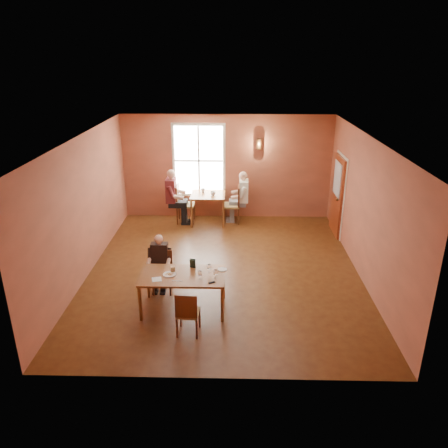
{
  "coord_description": "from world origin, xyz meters",
  "views": [
    {
      "loc": [
        0.22,
        -8.78,
        4.62
      ],
      "look_at": [
        0.0,
        0.2,
        1.05
      ],
      "focal_mm": 35.0,
      "sensor_mm": 36.0,
      "label": 1
    }
  ],
  "objects_px": {
    "second_table": "(208,208)",
    "chair_diner_white": "(231,204)",
    "diner_white": "(232,199)",
    "chair_diner_main": "(162,273)",
    "chair_empty": "(188,312)",
    "diner_main": "(162,267)",
    "diner_maroon": "(184,197)",
    "main_table": "(184,292)",
    "chair_diner_maroon": "(186,204)"
  },
  "relations": [
    {
      "from": "diner_main",
      "to": "chair_diner_white",
      "type": "height_order",
      "value": "diner_main"
    },
    {
      "from": "chair_empty",
      "to": "diner_maroon",
      "type": "xyz_separation_m",
      "value": [
        -0.64,
        5.35,
        0.34
      ]
    },
    {
      "from": "diner_main",
      "to": "diner_maroon",
      "type": "distance_m",
      "value": 3.98
    },
    {
      "from": "chair_diner_white",
      "to": "diner_maroon",
      "type": "xyz_separation_m",
      "value": [
        -1.33,
        0.0,
        0.22
      ]
    },
    {
      "from": "second_table",
      "to": "chair_diner_white",
      "type": "xyz_separation_m",
      "value": [
        0.65,
        0.0,
        0.11
      ]
    },
    {
      "from": "second_table",
      "to": "diner_white",
      "type": "distance_m",
      "value": 0.74
    },
    {
      "from": "main_table",
      "to": "diner_maroon",
      "type": "xyz_separation_m",
      "value": [
        -0.48,
        4.59,
        0.4
      ]
    },
    {
      "from": "chair_empty",
      "to": "main_table",
      "type": "bearing_deg",
      "value": 106.0
    },
    {
      "from": "chair_diner_white",
      "to": "diner_white",
      "type": "bearing_deg",
      "value": -90.0
    },
    {
      "from": "main_table",
      "to": "chair_diner_main",
      "type": "xyz_separation_m",
      "value": [
        -0.5,
        0.65,
        0.06
      ]
    },
    {
      "from": "chair_diner_main",
      "to": "diner_white",
      "type": "bearing_deg",
      "value": -109.32
    },
    {
      "from": "second_table",
      "to": "chair_diner_white",
      "type": "height_order",
      "value": "chair_diner_white"
    },
    {
      "from": "diner_main",
      "to": "second_table",
      "type": "xyz_separation_m",
      "value": [
        0.7,
        3.97,
        -0.14
      ]
    },
    {
      "from": "chair_empty",
      "to": "chair_diner_main",
      "type": "bearing_deg",
      "value": 119.01
    },
    {
      "from": "chair_diner_maroon",
      "to": "diner_maroon",
      "type": "bearing_deg",
      "value": -90.0
    },
    {
      "from": "chair_diner_main",
      "to": "second_table",
      "type": "bearing_deg",
      "value": -100.1
    },
    {
      "from": "diner_main",
      "to": "diner_maroon",
      "type": "xyz_separation_m",
      "value": [
        0.02,
        3.97,
        0.2
      ]
    },
    {
      "from": "chair_diner_main",
      "to": "second_table",
      "type": "relative_size",
      "value": 0.89
    },
    {
      "from": "main_table",
      "to": "diner_main",
      "type": "relative_size",
      "value": 1.39
    },
    {
      "from": "chair_diner_white",
      "to": "diner_white",
      "type": "distance_m",
      "value": 0.18
    },
    {
      "from": "chair_diner_main",
      "to": "chair_diner_maroon",
      "type": "bearing_deg",
      "value": -90.76
    },
    {
      "from": "main_table",
      "to": "chair_diner_white",
      "type": "xyz_separation_m",
      "value": [
        0.85,
        4.59,
        0.17
      ]
    },
    {
      "from": "chair_empty",
      "to": "diner_white",
      "type": "height_order",
      "value": "diner_white"
    },
    {
      "from": "main_table",
      "to": "diner_main",
      "type": "height_order",
      "value": "diner_main"
    },
    {
      "from": "chair_diner_main",
      "to": "chair_diner_maroon",
      "type": "distance_m",
      "value": 3.94
    },
    {
      "from": "main_table",
      "to": "second_table",
      "type": "distance_m",
      "value": 4.6
    },
    {
      "from": "main_table",
      "to": "chair_empty",
      "type": "xyz_separation_m",
      "value": [
        0.16,
        -0.75,
        0.06
      ]
    },
    {
      "from": "chair_diner_white",
      "to": "second_table",
      "type": "bearing_deg",
      "value": 90.0
    },
    {
      "from": "chair_diner_main",
      "to": "chair_empty",
      "type": "xyz_separation_m",
      "value": [
        0.66,
        -1.4,
        -0.0
      ]
    },
    {
      "from": "diner_maroon",
      "to": "main_table",
      "type": "bearing_deg",
      "value": 5.94
    },
    {
      "from": "diner_main",
      "to": "chair_diner_white",
      "type": "distance_m",
      "value": 4.2
    },
    {
      "from": "main_table",
      "to": "chair_diner_main",
      "type": "height_order",
      "value": "chair_diner_main"
    },
    {
      "from": "second_table",
      "to": "diner_white",
      "type": "xyz_separation_m",
      "value": [
        0.68,
        0.0,
        0.29
      ]
    },
    {
      "from": "chair_empty",
      "to": "chair_diner_white",
      "type": "distance_m",
      "value": 5.39
    },
    {
      "from": "diner_main",
      "to": "diner_white",
      "type": "distance_m",
      "value": 4.21
    },
    {
      "from": "diner_main",
      "to": "second_table",
      "type": "distance_m",
      "value": 4.04
    },
    {
      "from": "main_table",
      "to": "diner_white",
      "type": "bearing_deg",
      "value": 79.13
    },
    {
      "from": "chair_diner_white",
      "to": "diner_main",
      "type": "bearing_deg",
      "value": 161.2
    },
    {
      "from": "chair_diner_main",
      "to": "chair_empty",
      "type": "height_order",
      "value": "chair_diner_main"
    },
    {
      "from": "diner_main",
      "to": "diner_white",
      "type": "xyz_separation_m",
      "value": [
        1.38,
        3.97,
        0.15
      ]
    },
    {
      "from": "chair_diner_white",
      "to": "diner_white",
      "type": "height_order",
      "value": "diner_white"
    },
    {
      "from": "main_table",
      "to": "chair_diner_maroon",
      "type": "xyz_separation_m",
      "value": [
        -0.45,
        4.59,
        0.18
      ]
    },
    {
      "from": "second_table",
      "to": "chair_diner_maroon",
      "type": "distance_m",
      "value": 0.66
    },
    {
      "from": "chair_empty",
      "to": "chair_diner_maroon",
      "type": "height_order",
      "value": "chair_diner_maroon"
    },
    {
      "from": "diner_main",
      "to": "chair_empty",
      "type": "relative_size",
      "value": 1.33
    },
    {
      "from": "diner_main",
      "to": "chair_empty",
      "type": "bearing_deg",
      "value": 115.81
    },
    {
      "from": "chair_diner_white",
      "to": "chair_diner_maroon",
      "type": "relative_size",
      "value": 0.98
    },
    {
      "from": "diner_main",
      "to": "chair_diner_maroon",
      "type": "distance_m",
      "value": 3.97
    },
    {
      "from": "second_table",
      "to": "chair_diner_maroon",
      "type": "xyz_separation_m",
      "value": [
        -0.65,
        0.0,
        0.12
      ]
    },
    {
      "from": "main_table",
      "to": "chair_diner_maroon",
      "type": "bearing_deg",
      "value": 95.57
    }
  ]
}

